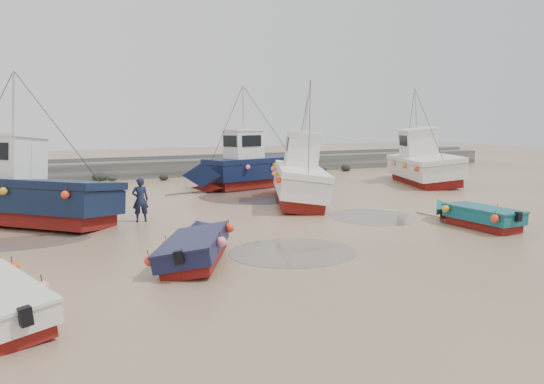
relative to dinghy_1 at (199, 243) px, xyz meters
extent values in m
plane|color=tan|center=(5.29, 1.66, -0.55)|extent=(120.00, 120.00, 0.00)
cube|color=#63635F|center=(5.29, 23.66, 0.05)|extent=(60.00, 2.20, 1.20)
cube|color=#63635F|center=(5.29, 24.87, 0.78)|extent=(60.00, 0.60, 0.25)
ellipsoid|color=black|center=(10.39, 20.69, -0.25)|extent=(0.84, 0.86, 0.51)
ellipsoid|color=black|center=(13.09, 22.22, -0.20)|extent=(0.98, 1.07, 0.72)
ellipsoid|color=black|center=(19.45, 21.20, -0.28)|extent=(0.78, 0.90, 0.59)
ellipsoid|color=black|center=(28.33, 21.46, -0.31)|extent=(0.68, 0.72, 0.52)
ellipsoid|color=black|center=(24.22, 20.93, -0.34)|extent=(0.60, 0.70, 0.31)
ellipsoid|color=black|center=(0.22, 22.13, -0.20)|extent=(0.99, 0.80, 0.58)
ellipsoid|color=black|center=(17.48, 21.43, -0.36)|extent=(0.54, 0.46, 0.30)
ellipsoid|color=black|center=(14.98, 21.64, -0.33)|extent=(0.61, 0.47, 0.46)
ellipsoid|color=black|center=(29.58, 21.81, -0.22)|extent=(0.92, 0.97, 0.58)
ellipsoid|color=black|center=(0.98, 21.93, -0.33)|extent=(0.61, 0.53, 0.32)
ellipsoid|color=black|center=(16.28, 22.27, -0.31)|extent=(0.67, 0.55, 0.43)
ellipsoid|color=black|center=(-3.88, 21.01, -0.17)|extent=(1.09, 0.88, 0.72)
ellipsoid|color=black|center=(-1.96, 21.32, -0.32)|extent=(0.65, 0.60, 0.37)
ellipsoid|color=black|center=(14.76, 21.06, -0.24)|extent=(0.88, 0.64, 0.62)
ellipsoid|color=black|center=(4.37, 21.26, -0.32)|extent=(0.64, 0.62, 0.48)
ellipsoid|color=black|center=(13.14, 22.09, -0.35)|extent=(0.55, 0.45, 0.29)
cylinder|color=#61564C|center=(3.07, -0.29, -0.54)|extent=(4.25, 4.25, 0.01)
cylinder|color=#61564C|center=(9.09, 3.61, -0.54)|extent=(3.69, 3.69, 0.01)
cylinder|color=#61564C|center=(-4.75, 4.92, -0.54)|extent=(4.45, 4.45, 0.01)
cylinder|color=#61564C|center=(6.92, 11.65, -0.54)|extent=(6.02, 6.02, 0.01)
cube|color=black|center=(-4.80, -4.75, 0.15)|extent=(0.26, 0.24, 0.35)
sphere|color=#FF3A17|center=(-4.43, -3.10, 0.08)|extent=(0.30, 0.30, 0.30)
sphere|color=#FF3A17|center=(-5.00, -1.17, 0.08)|extent=(0.30, 0.30, 0.30)
cube|color=maroon|center=(-0.18, -0.32, -0.40)|extent=(2.81, 3.62, 0.30)
cube|color=#141635|center=(-0.18, -0.32, -0.02)|extent=(3.13, 3.95, 0.45)
pyramid|color=#141635|center=(0.85, 1.58, 0.43)|extent=(1.75, 1.39, 0.90)
cube|color=brown|center=(-0.18, -0.32, 0.14)|extent=(2.58, 3.29, 0.10)
cube|color=#141635|center=(-0.18, -0.32, 0.23)|extent=(3.23, 4.06, 0.07)
cube|color=black|center=(-1.08, -1.99, 0.15)|extent=(0.28, 0.26, 0.35)
cylinder|color=black|center=(1.28, 2.37, -0.52)|extent=(0.99, 1.78, 0.04)
sphere|color=#FF3A17|center=(-1.67, -1.16, 0.08)|extent=(0.30, 0.30, 0.30)
sphere|color=#FF3A17|center=(0.41, -1.19, 0.08)|extent=(0.30, 0.30, 0.30)
sphere|color=#FF3A17|center=(-0.76, 0.54, 0.08)|extent=(0.30, 0.30, 0.30)
sphere|color=#FF3A17|center=(1.32, 0.51, 0.08)|extent=(0.30, 0.30, 0.30)
cube|color=maroon|center=(11.55, -0.25, -0.40)|extent=(1.26, 2.81, 0.30)
cube|color=#10515C|center=(11.55, -0.25, -0.02)|extent=(1.47, 3.03, 0.45)
pyramid|color=#10515C|center=(11.48, 1.58, 0.43)|extent=(1.39, 0.76, 0.90)
cube|color=brown|center=(11.55, -0.25, 0.14)|extent=(1.18, 2.54, 0.10)
cube|color=#10515C|center=(11.55, -0.25, 0.23)|extent=(1.53, 3.09, 0.07)
cube|color=black|center=(11.61, -1.81, 0.15)|extent=(0.23, 0.19, 0.35)
cylinder|color=black|center=(11.45, 2.41, -0.52)|extent=(0.12, 2.00, 0.04)
sphere|color=#FF3A17|center=(10.79, -1.46, 0.08)|extent=(0.30, 0.30, 0.30)
sphere|color=#FF3A17|center=(12.35, -0.22, 0.08)|extent=(0.30, 0.30, 0.30)
sphere|color=#FF3A17|center=(10.70, 0.90, 0.08)|extent=(0.30, 0.30, 0.30)
cube|color=maroon|center=(-4.46, 8.21, -0.27)|extent=(6.29, 6.29, 0.55)
cube|color=black|center=(-4.46, 8.21, 0.48)|extent=(6.91, 6.91, 0.95)
cube|color=brown|center=(-4.46, 8.21, 0.99)|extent=(6.72, 6.72, 0.08)
cube|color=black|center=(-4.46, 8.21, 1.13)|extent=(7.06, 7.06, 0.30)
cube|color=white|center=(-5.15, 8.90, 2.10)|extent=(2.68, 2.68, 1.70)
cube|color=white|center=(-5.15, 8.90, 3.01)|extent=(2.89, 2.89, 0.12)
cylinder|color=#B7B7B2|center=(-5.15, 8.90, 4.37)|extent=(0.10, 0.10, 2.60)
sphere|color=pink|center=(-3.41, 5.19, 0.83)|extent=(0.30, 0.30, 0.30)
sphere|color=pink|center=(-2.46, 8.18, 0.83)|extent=(0.30, 0.30, 0.30)
sphere|color=pink|center=(-5.44, 7.22, 0.83)|extent=(0.30, 0.30, 0.30)
sphere|color=pink|center=(-4.49, 10.21, 0.83)|extent=(0.30, 0.30, 0.30)
cube|color=maroon|center=(7.77, 8.05, -0.27)|extent=(4.25, 6.43, 0.55)
cube|color=white|center=(7.77, 8.05, 0.48)|extent=(4.74, 6.98, 0.95)
pyramid|color=white|center=(9.33, 11.59, 1.18)|extent=(2.65, 2.22, 1.40)
cube|color=brown|center=(7.77, 8.05, 0.99)|extent=(4.60, 6.80, 0.08)
cube|color=white|center=(7.77, 8.05, 1.13)|extent=(4.84, 7.13, 0.30)
cube|color=white|center=(8.14, 8.88, 2.10)|extent=(2.26, 2.47, 1.70)
cube|color=white|center=(8.14, 8.88, 3.01)|extent=(2.44, 2.67, 0.12)
cube|color=black|center=(8.55, 9.82, 2.36)|extent=(1.25, 0.59, 0.68)
cylinder|color=#B7B7B2|center=(8.14, 8.88, 4.37)|extent=(0.10, 0.10, 2.60)
cylinder|color=black|center=(9.77, 12.60, -0.52)|extent=(1.25, 2.77, 0.05)
sphere|color=pink|center=(5.57, 6.15, 0.83)|extent=(0.30, 0.30, 0.30)
sphere|color=pink|center=(8.39, 6.34, 0.83)|extent=(0.30, 0.30, 0.30)
sphere|color=pink|center=(6.62, 8.56, 0.83)|extent=(0.30, 0.30, 0.30)
sphere|color=pink|center=(9.45, 8.76, 0.83)|extent=(0.30, 0.30, 0.30)
sphere|color=pink|center=(7.68, 10.97, 0.83)|extent=(0.30, 0.30, 0.30)
cube|color=maroon|center=(8.63, 15.11, -0.27)|extent=(6.22, 3.26, 0.55)
cube|color=#0D1636|center=(8.63, 15.11, 0.48)|extent=(6.72, 3.70, 0.95)
pyramid|color=#0D1636|center=(5.00, 14.26, 1.18)|extent=(1.91, 2.57, 1.40)
cube|color=brown|center=(8.63, 15.11, 0.99)|extent=(6.56, 3.57, 0.08)
cube|color=#0D1636|center=(8.63, 15.11, 1.13)|extent=(6.87, 3.77, 0.30)
cube|color=white|center=(7.79, 14.91, 2.10)|extent=(2.32, 2.03, 1.70)
cube|color=white|center=(7.79, 14.91, 3.01)|extent=(2.50, 2.19, 0.12)
cube|color=black|center=(6.80, 14.68, 2.36)|extent=(0.36, 1.35, 0.68)
cylinder|color=#B7B7B2|center=(7.79, 14.91, 4.37)|extent=(0.10, 0.10, 2.60)
cylinder|color=black|center=(3.95, 14.01, -0.52)|extent=(2.93, 0.73, 0.05)
sphere|color=pink|center=(11.39, 14.45, 0.83)|extent=(0.30, 0.30, 0.30)
sphere|color=pink|center=(9.82, 16.70, 0.83)|extent=(0.30, 0.30, 0.30)
sphere|color=pink|center=(9.42, 13.99, 0.83)|extent=(0.30, 0.30, 0.30)
sphere|color=pink|center=(7.85, 16.23, 0.83)|extent=(0.30, 0.30, 0.30)
sphere|color=pink|center=(7.45, 13.53, 0.83)|extent=(0.30, 0.30, 0.30)
sphere|color=pink|center=(5.88, 15.77, 0.83)|extent=(0.30, 0.30, 0.30)
cube|color=maroon|center=(19.29, 11.63, -0.27)|extent=(4.40, 6.65, 0.55)
cube|color=silver|center=(19.29, 11.63, 0.48)|extent=(4.95, 7.22, 0.95)
pyramid|color=silver|center=(20.65, 15.27, 1.18)|extent=(3.12, 2.31, 1.40)
cube|color=brown|center=(19.29, 11.63, 0.99)|extent=(4.80, 7.04, 0.08)
cube|color=silver|center=(19.29, 11.63, 1.13)|extent=(5.06, 7.38, 0.30)
cube|color=white|center=(19.61, 12.48, 2.10)|extent=(2.54, 2.56, 1.70)
cube|color=white|center=(19.61, 12.48, 3.01)|extent=(2.74, 2.76, 0.12)
cube|color=black|center=(19.97, 13.44, 2.36)|extent=(1.58, 0.63, 0.68)
cylinder|color=#B7B7B2|center=(19.61, 12.48, 4.37)|extent=(0.10, 0.10, 2.60)
cylinder|color=black|center=(21.04, 16.30, -0.52)|extent=(1.10, 2.83, 0.05)
sphere|color=pink|center=(16.94, 9.68, 0.83)|extent=(0.30, 0.30, 0.30)
sphere|color=pink|center=(20.16, 9.61, 0.83)|extent=(0.30, 0.30, 0.30)
sphere|color=pink|center=(17.69, 11.67, 0.83)|extent=(0.30, 0.30, 0.30)
sphere|color=pink|center=(20.90, 11.59, 0.83)|extent=(0.30, 0.30, 0.30)
sphere|color=pink|center=(18.43, 13.65, 0.83)|extent=(0.30, 0.30, 0.30)
sphere|color=pink|center=(21.64, 13.58, 0.83)|extent=(0.30, 0.30, 0.30)
imported|color=#151D34|center=(-0.27, 6.95, -0.55)|extent=(0.71, 0.50, 1.86)
camera|label=1|loc=(-4.84, -15.04, 3.74)|focal=35.00mm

